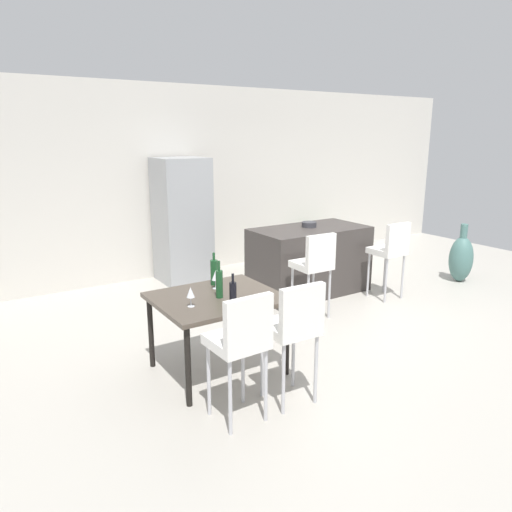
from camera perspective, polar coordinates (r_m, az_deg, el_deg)
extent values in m
plane|color=#ADA89E|center=(6.13, 9.81, -6.69)|extent=(10.00, 10.00, 0.00)
cube|color=beige|center=(8.04, -3.50, 9.12)|extent=(10.00, 0.12, 2.90)
cube|color=#383330|center=(6.75, 6.33, -0.50)|extent=(1.60, 0.85, 0.92)
cube|color=white|center=(5.79, 6.59, -1.06)|extent=(0.41, 0.41, 0.08)
cube|color=white|center=(5.60, 7.71, 0.72)|extent=(0.40, 0.07, 0.36)
cylinder|color=#B2B2B7|center=(5.92, 4.32, -4.15)|extent=(0.03, 0.03, 0.61)
cylinder|color=#B2B2B7|center=(6.10, 6.78, -3.64)|extent=(0.03, 0.03, 0.61)
cylinder|color=#B2B2B7|center=(5.67, 6.19, -5.01)|extent=(0.03, 0.03, 0.61)
cylinder|color=#B2B2B7|center=(5.86, 8.69, -4.45)|extent=(0.03, 0.03, 0.61)
cube|color=white|center=(6.67, 15.28, 0.58)|extent=(0.40, 0.40, 0.08)
cube|color=white|center=(6.51, 16.50, 2.16)|extent=(0.40, 0.06, 0.36)
cylinder|color=#B2B2B7|center=(6.75, 13.17, -2.16)|extent=(0.03, 0.03, 0.61)
cylinder|color=#B2B2B7|center=(6.97, 15.03, -1.74)|extent=(0.03, 0.03, 0.61)
cylinder|color=#B2B2B7|center=(6.54, 15.15, -2.82)|extent=(0.03, 0.03, 0.61)
cylinder|color=#B2B2B7|center=(6.77, 17.00, -2.36)|extent=(0.03, 0.03, 0.61)
cube|color=#4C4238|center=(4.41, -4.67, -4.99)|extent=(1.11, 0.95, 0.04)
cylinder|color=black|center=(4.71, -12.36, -8.82)|extent=(0.05, 0.05, 0.70)
cylinder|color=black|center=(5.10, -1.88, -6.64)|extent=(0.05, 0.05, 0.70)
cylinder|color=black|center=(4.01, -8.06, -12.87)|extent=(0.05, 0.05, 0.70)
cylinder|color=black|center=(4.47, 3.67, -9.81)|extent=(0.05, 0.05, 0.70)
cube|color=white|center=(3.70, -2.33, -10.06)|extent=(0.41, 0.41, 0.08)
cube|color=white|center=(3.48, -0.86, -7.72)|extent=(0.40, 0.07, 0.36)
cylinder|color=#B2B2B7|center=(3.90, -5.63, -14.39)|extent=(0.03, 0.03, 0.61)
cylinder|color=#B2B2B7|center=(4.05, -1.56, -13.21)|extent=(0.03, 0.03, 0.61)
cylinder|color=#B2B2B7|center=(3.66, -3.08, -16.42)|extent=(0.03, 0.03, 0.61)
cylinder|color=#B2B2B7|center=(3.81, 1.16, -15.04)|extent=(0.03, 0.03, 0.61)
cube|color=white|center=(3.95, 3.98, -8.42)|extent=(0.41, 0.41, 0.08)
cube|color=white|center=(3.74, 5.53, -6.16)|extent=(0.40, 0.07, 0.36)
cylinder|color=#B2B2B7|center=(4.14, 0.74, -12.55)|extent=(0.03, 0.03, 0.61)
cylinder|color=#B2B2B7|center=(4.30, 4.45, -11.53)|extent=(0.03, 0.03, 0.61)
cylinder|color=#B2B2B7|center=(3.90, 3.27, -14.36)|extent=(0.03, 0.03, 0.61)
cylinder|color=#B2B2B7|center=(4.07, 7.11, -13.17)|extent=(0.03, 0.03, 0.61)
cylinder|color=#194723|center=(4.70, -4.99, -1.96)|extent=(0.07, 0.07, 0.25)
cylinder|color=#194723|center=(4.65, -5.03, -0.06)|extent=(0.03, 0.03, 0.07)
cylinder|color=#194723|center=(4.32, -4.38, -3.35)|extent=(0.06, 0.06, 0.25)
cylinder|color=#194723|center=(4.27, -4.42, -1.16)|extent=(0.02, 0.02, 0.09)
cylinder|color=black|center=(4.07, -2.75, -4.66)|extent=(0.06, 0.06, 0.22)
cylinder|color=black|center=(4.02, -2.77, -2.63)|extent=(0.02, 0.02, 0.08)
cylinder|color=silver|center=(4.17, -7.71, -5.93)|extent=(0.06, 0.06, 0.00)
cylinder|color=silver|center=(4.15, -7.73, -5.39)|extent=(0.01, 0.01, 0.08)
cone|color=silver|center=(4.12, -7.77, -4.28)|extent=(0.07, 0.07, 0.09)
cylinder|color=silver|center=(4.61, -4.80, -3.83)|extent=(0.06, 0.06, 0.00)
cylinder|color=silver|center=(4.60, -4.82, -3.33)|extent=(0.01, 0.01, 0.08)
cone|color=silver|center=(4.57, -4.84, -2.32)|extent=(0.07, 0.07, 0.09)
cube|color=#939699|center=(7.26, -8.75, 4.20)|extent=(0.72, 0.68, 1.84)
cylinder|color=#333338|center=(6.70, 6.32, 3.74)|extent=(0.21, 0.21, 0.07)
ellipsoid|color=#47706B|center=(7.85, 23.14, -0.34)|extent=(0.35, 0.35, 0.69)
cylinder|color=#47706B|center=(7.77, 23.45, 2.72)|extent=(0.10, 0.10, 0.21)
cylinder|color=beige|center=(8.80, 7.25, 0.64)|extent=(0.24, 0.24, 0.22)
sphere|color=#2D6B33|center=(8.74, 7.31, 2.40)|extent=(0.37, 0.37, 0.37)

